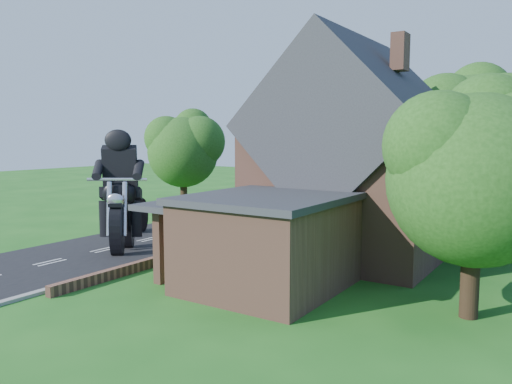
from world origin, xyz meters
The scene contains 19 objects.
ground centered at (0.00, 0.00, 0.00)m, with size 120.00×120.00×0.00m, color #1B5818.
road centered at (0.00, 0.00, 0.01)m, with size 7.00×80.00×0.02m, color black.
kerb centered at (3.65, 0.00, 0.06)m, with size 0.30×80.00×0.12m, color gray.
garden_wall centered at (4.30, 5.00, 0.20)m, with size 0.30×22.00×0.40m, color brown.
house centered at (10.49, 6.00, 4.34)m, with size 9.54×8.64×10.24m.
annex centered at (9.87, -0.80, 1.77)m, with size 7.05×5.94×3.44m.
tree_annex_side centered at (17.13, 0.10, 4.69)m, with size 5.64×5.20×7.48m.
tree_house_right centered at (16.65, 8.62, 5.19)m, with size 6.51×6.00×8.40m.
tree_behind_house centered at (14.18, 16.14, 6.23)m, with size 7.81×7.20×10.08m.
tree_behind_left centered at (8.16, 17.13, 5.73)m, with size 6.94×6.40×9.16m.
tree_far_road centered at (-6.86, 14.11, 4.84)m, with size 6.08×5.60×7.84m.
shrub_a centered at (5.30, -1.00, 0.55)m, with size 0.90×0.90×1.10m, color black.
shrub_b centered at (5.30, 1.50, 0.55)m, with size 0.90×0.90×1.10m, color black.
shrub_c centered at (5.30, 4.00, 0.55)m, with size 0.90×0.90×1.10m, color black.
shrub_d centered at (5.30, 9.00, 0.55)m, with size 0.90×0.90×1.10m, color black.
shrub_e centered at (5.30, 11.50, 0.55)m, with size 0.90×0.90×1.10m, color black.
shrub_f centered at (5.30, 14.00, 0.55)m, with size 0.90×0.90×1.10m, color black.
motorcycle_lead centered at (1.09, 0.19, 0.88)m, with size 0.48×1.89×1.76m, color black, non-canonical shape.
motorcycle_follow centered at (-2.27, 3.78, 0.75)m, with size 0.41×1.62×1.50m, color black, non-canonical shape.
Camera 1 is at (19.49, -15.98, 5.51)m, focal length 35.00 mm.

